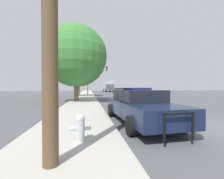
# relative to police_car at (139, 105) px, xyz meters

# --- Properties ---
(ground_plane) EXTENTS (110.00, 110.00, 0.00)m
(ground_plane) POSITION_rel_police_car_xyz_m (2.36, -1.00, -0.77)
(ground_plane) COLOR #4F4F54
(sidewalk_left) EXTENTS (3.00, 110.00, 0.13)m
(sidewalk_left) POSITION_rel_police_car_xyz_m (-2.74, -1.00, -0.71)
(sidewalk_left) COLOR #ADA89E
(sidewalk_left) RESTS_ON ground_plane
(police_car) EXTENTS (2.31, 5.47, 1.55)m
(police_car) POSITION_rel_police_car_xyz_m (0.00, 0.00, 0.00)
(police_car) COLOR #141E3D
(police_car) RESTS_ON ground_plane
(fire_hydrant) EXTENTS (0.58, 0.26, 0.73)m
(fire_hydrant) POSITION_rel_police_car_xyz_m (-2.44, -2.34, -0.25)
(fire_hydrant) COLOR #B7BCC1
(fire_hydrant) RESTS_ON sidewalk_left
(traffic_light) EXTENTS (3.95, 0.35, 5.65)m
(traffic_light) POSITION_rel_police_car_xyz_m (-0.89, 23.06, 3.34)
(traffic_light) COLOR #424247
(traffic_light) RESTS_ON sidewalk_left
(car_background_oncoming) EXTENTS (2.03, 4.36, 1.33)m
(car_background_oncoming) POSITION_rel_police_car_xyz_m (4.76, 28.43, -0.07)
(car_background_oncoming) COLOR slate
(car_background_oncoming) RESTS_ON ground_plane
(box_truck) EXTENTS (2.75, 7.67, 3.42)m
(box_truck) POSITION_rel_police_car_xyz_m (3.96, 41.28, 1.05)
(box_truck) COLOR #474C51
(box_truck) RESTS_ON ground_plane
(tree_sidewalk_near) EXTENTS (6.31, 6.31, 7.76)m
(tree_sidewalk_near) POSITION_rel_police_car_xyz_m (-3.46, 9.30, 3.95)
(tree_sidewalk_near) COLOR brown
(tree_sidewalk_near) RESTS_ON sidewalk_left
(tree_sidewalk_mid) EXTENTS (4.45, 4.45, 6.46)m
(tree_sidewalk_mid) POSITION_rel_police_car_xyz_m (-3.76, 17.90, 3.59)
(tree_sidewalk_mid) COLOR brown
(tree_sidewalk_mid) RESTS_ON sidewalk_left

